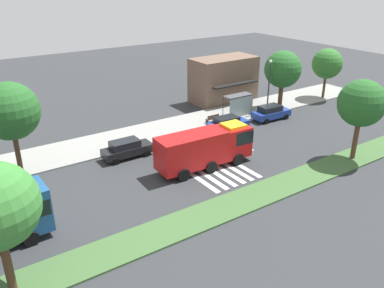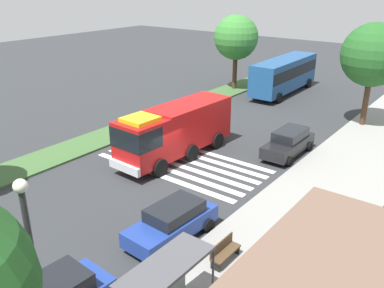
% 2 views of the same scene
% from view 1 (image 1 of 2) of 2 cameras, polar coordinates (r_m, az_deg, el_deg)
% --- Properties ---
extents(ground_plane, '(120.00, 120.00, 0.00)m').
position_cam_1_polar(ground_plane, '(37.61, 3.49, -1.89)').
color(ground_plane, '#2D3033').
extents(sidewalk, '(60.00, 5.74, 0.14)m').
position_cam_1_polar(sidewalk, '(44.26, -3.43, 2.20)').
color(sidewalk, gray).
rests_on(sidewalk, ground_plane).
extents(median_strip, '(60.00, 3.00, 0.14)m').
position_cam_1_polar(median_strip, '(32.72, 11.45, -6.32)').
color(median_strip, '#3D6033').
rests_on(median_strip, ground_plane).
extents(crosswalk, '(4.95, 10.63, 0.01)m').
position_cam_1_polar(crosswalk, '(36.75, 1.54, -2.48)').
color(crosswalk, silver).
rests_on(crosswalk, ground_plane).
extents(fire_truck, '(9.11, 3.05, 3.51)m').
position_cam_1_polar(fire_truck, '(35.03, 2.20, -0.33)').
color(fire_truck, '#B71414').
rests_on(fire_truck, ground_plane).
extents(parked_car_west, '(4.73, 1.99, 1.72)m').
position_cam_1_polar(parked_car_west, '(37.67, -9.26, -0.65)').
color(parked_car_west, black).
rests_on(parked_car_west, ground_plane).
extents(parked_car_mid, '(4.63, 2.23, 1.63)m').
position_cam_1_polar(parked_car_mid, '(43.62, 5.09, 2.91)').
color(parked_car_mid, navy).
rests_on(parked_car_mid, ground_plane).
extents(parked_car_east, '(4.70, 2.23, 1.73)m').
position_cam_1_polar(parked_car_east, '(47.77, 11.17, 4.44)').
color(parked_car_east, navy).
rests_on(parked_car_east, ground_plane).
extents(bus_stop_shelter, '(3.50, 1.40, 2.46)m').
position_cam_1_polar(bus_stop_shelter, '(47.88, 6.80, 6.03)').
color(bus_stop_shelter, '#4C4C51').
rests_on(bus_stop_shelter, sidewalk).
extents(bench_near_shelter, '(1.60, 0.50, 0.90)m').
position_cam_1_polar(bench_near_shelter, '(45.86, 2.94, 3.67)').
color(bench_near_shelter, '#4C3823').
rests_on(bench_near_shelter, sidewalk).
extents(street_lamp, '(0.36, 0.36, 6.44)m').
position_cam_1_polar(street_lamp, '(48.89, 10.91, 8.62)').
color(street_lamp, '#2D2D30').
rests_on(street_lamp, sidewalk).
extents(storefront_building, '(8.61, 5.11, 5.78)m').
position_cam_1_polar(storefront_building, '(53.70, 4.50, 9.14)').
color(storefront_building, brown).
rests_on(storefront_building, ground_plane).
extents(sidewalk_tree_far_west, '(4.78, 4.78, 7.89)m').
position_cam_1_polar(sidewalk_tree_far_west, '(35.63, -24.48, 4.24)').
color(sidewalk_tree_far_west, '#47301E').
rests_on(sidewalk_tree_far_west, sidewalk).
extents(sidewalk_tree_center, '(4.50, 4.50, 7.19)m').
position_cam_1_polar(sidewalk_tree_center, '(50.71, 12.80, 10.30)').
color(sidewalk_tree_center, '#513823').
rests_on(sidewalk_tree_center, sidewalk).
extents(sidewalk_tree_east, '(3.98, 3.98, 6.62)m').
position_cam_1_polar(sidewalk_tree_east, '(57.03, 18.68, 10.76)').
color(sidewalk_tree_east, '#513823').
rests_on(sidewalk_tree_east, sidewalk).
extents(median_tree_west, '(4.19, 4.19, 7.38)m').
position_cam_1_polar(median_tree_west, '(38.20, 22.99, 5.32)').
color(median_tree_west, '#513823').
rests_on(median_tree_west, median_strip).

